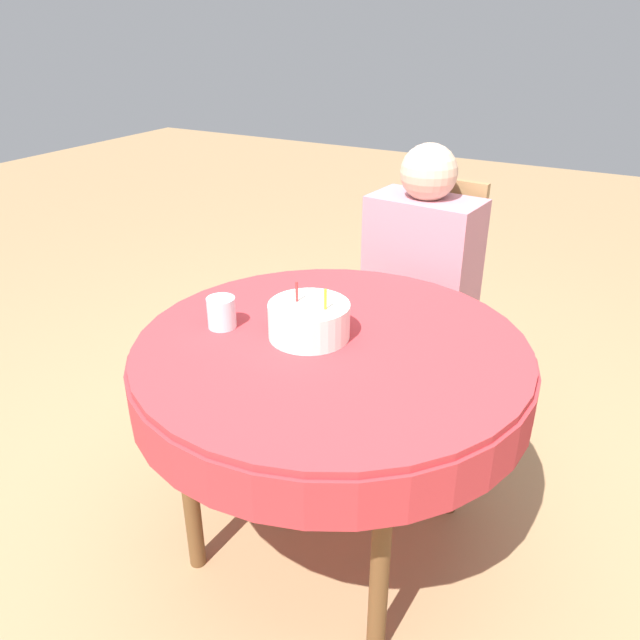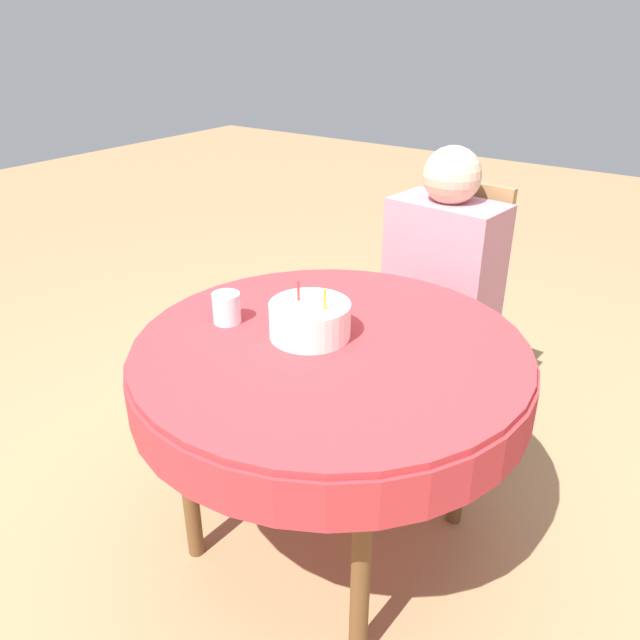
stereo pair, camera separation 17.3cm
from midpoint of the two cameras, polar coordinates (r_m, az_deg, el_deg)
name	(u,v)px [view 2 (the right image)]	position (r m, az deg, el deg)	size (l,w,h in m)	color
ground_plane	(329,535)	(2.18, 3.23, -19.09)	(12.00, 12.00, 0.00)	#A37F56
dining_table	(330,369)	(1.79, 3.75, -4.57)	(1.13, 1.13, 0.72)	#BC3338
chair	(449,302)	(2.55, 13.66, 1.61)	(0.41, 0.41, 0.98)	#A37A4C
person	(441,267)	(2.41, 13.05, 4.69)	(0.43, 0.35, 1.14)	#DBB293
birthday_cake	(309,320)	(1.75, 1.82, -0.09)	(0.23, 0.23, 0.16)	white
drinking_glass	(227,308)	(1.85, -5.90, 1.05)	(0.08, 0.08, 0.09)	silver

